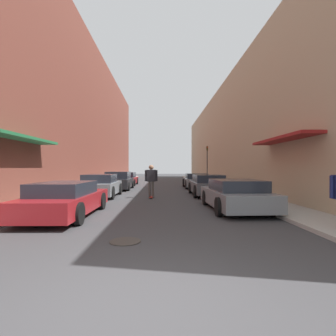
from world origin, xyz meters
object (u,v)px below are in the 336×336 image
object	(u,v)px
parked_car_left_3	(127,179)
parked_car_right_0	(236,195)
parked_car_left_2	(119,181)
manhole_cover	(125,241)
skateboarder	(151,178)
traffic_light	(207,160)
parked_car_left_1	(101,186)
parked_car_right_1	(208,185)
parked_car_left_0	(66,199)
parked_car_right_2	(196,181)

from	to	relation	value
parked_car_left_3	parked_car_right_0	world-z (taller)	parked_car_left_3
parked_car_left_2	manhole_cover	world-z (taller)	parked_car_left_2
skateboarder	traffic_light	xyz separation A→B (m)	(5.31, 12.72, 1.32)
parked_car_left_1	parked_car_right_1	distance (m)	6.27
parked_car_left_0	parked_car_right_1	size ratio (longest dim) A/B	1.11
parked_car_left_1	manhole_cover	size ratio (longest dim) A/B	6.01
parked_car_right_1	parked_car_left_0	bearing A→B (deg)	-132.34
parked_car_left_2	parked_car_left_3	xyz separation A→B (m)	(-0.08, 5.06, -0.05)
parked_car_left_3	skateboarder	xyz separation A→B (m)	(2.80, -10.83, 0.53)
parked_car_left_1	parked_car_right_1	bearing A→B (deg)	5.67
skateboarder	traffic_light	bearing A→B (deg)	67.34
parked_car_right_1	parked_car_left_2	bearing A→B (deg)	143.27
parked_car_right_1	parked_car_left_1	bearing A→B (deg)	-174.33
parked_car_left_2	parked_car_right_2	distance (m)	6.29
parked_car_left_1	parked_car_left_2	xyz separation A→B (m)	(0.18, 5.14, 0.02)
parked_car_right_1	traffic_light	size ratio (longest dim) A/B	1.13
parked_car_left_2	parked_car_right_1	bearing A→B (deg)	-36.73
parked_car_right_1	traffic_light	bearing A→B (deg)	80.23
traffic_light	parked_car_right_2	bearing A→B (deg)	-108.66
parked_car_left_0	skateboarder	distance (m)	6.03
parked_car_right_1	manhole_cover	bearing A→B (deg)	-110.14
parked_car_left_2	parked_car_left_1	bearing A→B (deg)	-92.06
parked_car_right_1	skateboarder	world-z (taller)	skateboarder
manhole_cover	traffic_light	world-z (taller)	traffic_light
parked_car_left_0	skateboarder	bearing A→B (deg)	63.37
parked_car_left_1	parked_car_right_0	distance (m)	8.00
parked_car_left_0	parked_car_right_2	world-z (taller)	parked_car_right_2
parked_car_right_0	parked_car_left_0	bearing A→B (deg)	-169.21
parked_car_left_0	parked_car_left_2	bearing A→B (deg)	90.15
parked_car_left_0	parked_car_right_2	bearing A→B (deg)	63.93
skateboarder	parked_car_right_2	bearing A→B (deg)	64.35
parked_car_left_3	parked_car_right_2	xyz separation A→B (m)	(6.22, -3.71, -0.00)
parked_car_left_2	skateboarder	distance (m)	6.39
parked_car_left_2	traffic_light	distance (m)	10.78
parked_car_right_0	parked_car_right_2	world-z (taller)	parked_car_right_2
parked_car_right_2	skateboarder	distance (m)	7.91
parked_car_left_3	traffic_light	size ratio (longest dim) A/B	1.16
parked_car_left_0	manhole_cover	xyz separation A→B (m)	(2.45, -3.13, -0.57)
parked_car_left_2	parked_car_right_2	world-z (taller)	parked_car_left_2
parked_car_left_0	parked_car_left_3	size ratio (longest dim) A/B	1.08
parked_car_left_0	parked_car_right_0	bearing A→B (deg)	10.79
parked_car_right_1	parked_car_right_0	bearing A→B (deg)	-88.49
parked_car_right_0	parked_car_right_1	size ratio (longest dim) A/B	1.05
parked_car_right_0	traffic_light	distance (m)	17.12
parked_car_right_2	skateboarder	world-z (taller)	skateboarder
parked_car_left_3	manhole_cover	xyz separation A→B (m)	(2.57, -19.32, -0.59)
parked_car_right_1	skateboarder	size ratio (longest dim) A/B	2.34
parked_car_right_1	parked_car_right_2	xyz separation A→B (m)	(0.08, 5.87, -0.02)
parked_car_left_2	manhole_cover	bearing A→B (deg)	-80.12
parked_car_right_0	parked_car_left_3	bearing A→B (deg)	112.69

